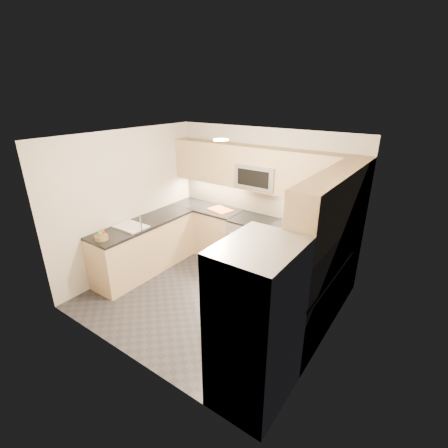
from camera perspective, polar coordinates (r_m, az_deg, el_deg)
floor at (r=5.36m, az=-2.21°, el=-12.64°), size 3.60×3.20×0.00m
ceiling at (r=4.42m, az=-2.70°, el=14.92°), size 3.60×3.20×0.02m
wall_back at (r=6.02m, az=6.89°, el=4.60°), size 3.60×0.02×2.50m
wall_front at (r=3.75m, az=-17.60°, el=-7.92°), size 3.60×0.02×2.50m
wall_left at (r=5.96m, az=-16.35°, el=3.64°), size 0.02×3.20×2.50m
wall_right at (r=4.02m, az=18.54°, el=-5.89°), size 0.02×3.20×2.50m
base_cab_back_left at (r=6.62m, az=-2.99°, el=-0.96°), size 1.42×0.60×0.90m
base_cab_back_right at (r=5.67m, az=14.77°, el=-5.97°), size 1.42×0.60×0.90m
base_cab_right at (r=4.62m, az=14.28°, el=-12.98°), size 0.60×1.70×0.90m
base_cab_peninsula at (r=6.04m, az=-13.72°, el=-4.06°), size 0.60×2.00×0.90m
countertop_back_left at (r=6.45m, az=-3.07°, el=2.87°), size 1.42×0.63×0.04m
countertop_back_right at (r=5.47m, az=15.25°, el=-1.63°), size 1.42×0.63×0.04m
countertop_right at (r=4.37m, az=14.87°, el=-7.94°), size 0.63×1.70×0.04m
countertop_peninsula at (r=5.85m, az=-14.14°, el=0.07°), size 0.63×2.00×0.04m
upper_cab_back at (r=5.72m, az=6.30°, el=9.66°), size 3.60×0.35×0.75m
upper_cab_right at (r=4.09m, az=18.38°, el=3.42°), size 0.35×1.95×0.75m
backsplash_back at (r=6.03m, az=6.84°, el=4.09°), size 3.60×0.01×0.51m
backsplash_right at (r=4.44m, az=20.17°, el=-4.15°), size 0.01×2.30×0.51m
gas_range at (r=6.05m, az=5.06°, el=-3.35°), size 0.76×0.65×0.91m
range_cooktop at (r=5.86m, az=5.21°, el=0.70°), size 0.76×0.65×0.03m
oven_door_glass at (r=5.79m, az=3.40°, el=-4.57°), size 0.62×0.02×0.45m
oven_handle at (r=5.66m, az=3.35°, el=-2.21°), size 0.60×0.02×0.02m
microwave at (r=5.73m, az=6.12°, el=8.40°), size 0.76×0.40×0.40m
microwave_door at (r=5.55m, az=5.07°, el=7.99°), size 0.60×0.01×0.28m
refrigerator at (r=3.41m, az=5.69°, el=-17.36°), size 0.70×0.90×1.80m
fridge_handle_left at (r=3.42m, az=-1.45°, el=-16.09°), size 0.02×0.02×1.20m
fridge_handle_right at (r=3.65m, az=2.00°, el=-13.20°), size 0.02×0.02×1.20m
sink_basin at (r=5.72m, az=-15.96°, el=-1.08°), size 0.52×0.38×0.16m
faucet at (r=5.45m, az=-14.43°, el=0.21°), size 0.03×0.03×0.28m
utensil_bowl at (r=5.37m, az=17.79°, el=-1.17°), size 0.34×0.34×0.17m
cutting_board at (r=6.26m, az=-0.66°, el=2.53°), size 0.50×0.41×0.01m
fruit_basket at (r=5.35m, az=-20.75°, el=-2.22°), size 0.25×0.25×0.07m
fruit_apple at (r=5.36m, az=-20.67°, el=-1.24°), size 0.08×0.08×0.08m
fruit_pear at (r=5.30m, az=-21.00°, el=-1.57°), size 0.07×0.07×0.07m
dish_towel_check at (r=5.75m, az=2.67°, el=-3.66°), size 0.19×0.07×0.37m
dish_towel_blue at (r=5.62m, az=5.00°, el=-4.35°), size 0.16×0.01×0.30m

